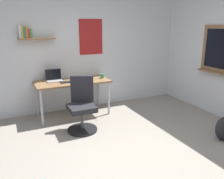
{
  "coord_description": "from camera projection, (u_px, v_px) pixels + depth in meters",
  "views": [
    {
      "loc": [
        -1.48,
        -2.44,
        1.84
      ],
      "look_at": [
        -0.0,
        0.71,
        0.85
      ],
      "focal_mm": 37.71,
      "sensor_mm": 36.0,
      "label": 1
    }
  ],
  "objects": [
    {
      "name": "ground_plane",
      "position": [
        134.0,
        162.0,
        3.23
      ],
      "size": [
        5.2,
        5.2,
        0.0
      ],
      "primitive_type": "plane",
      "color": "gray",
      "rests_on": "ground"
    },
    {
      "name": "wall_back",
      "position": [
        77.0,
        49.0,
        5.01
      ],
      "size": [
        5.0,
        0.3,
        2.6
      ],
      "color": "silver",
      "rests_on": "ground"
    },
    {
      "name": "desk",
      "position": [
        73.0,
        84.0,
        4.72
      ],
      "size": [
        1.47,
        0.67,
        0.72
      ],
      "color": "olive",
      "rests_on": "ground"
    },
    {
      "name": "office_chair",
      "position": [
        82.0,
        108.0,
        4.11
      ],
      "size": [
        0.54,
        0.55,
        0.95
      ],
      "color": "black",
      "rests_on": "ground"
    },
    {
      "name": "laptop",
      "position": [
        54.0,
        78.0,
        4.69
      ],
      "size": [
        0.31,
        0.21,
        0.23
      ],
      "color": "#ADAFB5",
      "rests_on": "desk"
    },
    {
      "name": "keyboard",
      "position": [
        70.0,
        82.0,
        4.6
      ],
      "size": [
        0.37,
        0.13,
        0.02
      ],
      "primitive_type": "cube",
      "color": "black",
      "rests_on": "desk"
    },
    {
      "name": "computer_mouse",
      "position": [
        84.0,
        80.0,
        4.71
      ],
      "size": [
        0.1,
        0.06,
        0.03
      ],
      "primitive_type": "ellipsoid",
      "color": "#262628",
      "rests_on": "desk"
    },
    {
      "name": "coffee_mug",
      "position": [
        102.0,
        76.0,
        4.92
      ],
      "size": [
        0.08,
        0.08,
        0.09
      ],
      "primitive_type": "cylinder",
      "color": "#338C4C",
      "rests_on": "desk"
    },
    {
      "name": "backpack",
      "position": [
        224.0,
        128.0,
        3.79
      ],
      "size": [
        0.32,
        0.22,
        0.4
      ],
      "primitive_type": "ellipsoid",
      "color": "#232328",
      "rests_on": "ground"
    }
  ]
}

